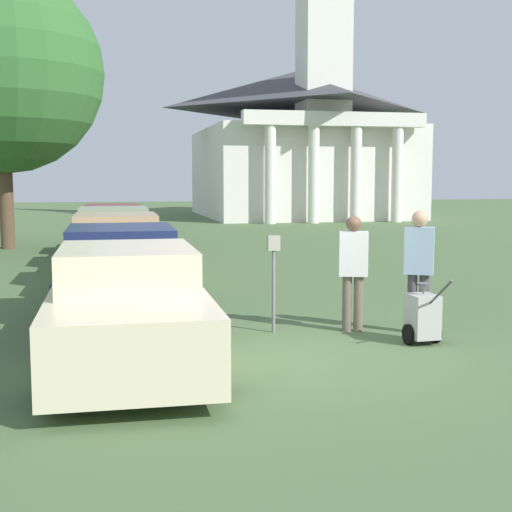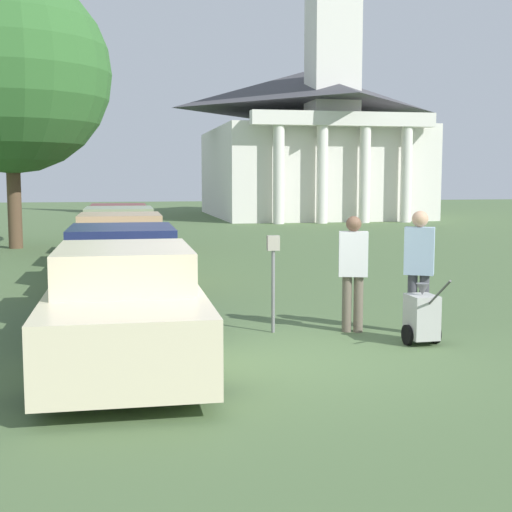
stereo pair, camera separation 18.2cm
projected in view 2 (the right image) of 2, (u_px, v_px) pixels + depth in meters
ground_plane at (310, 356)px, 9.11m from camera, size 120.00×120.00×0.00m
parked_car_cream at (125, 307)px, 8.81m from camera, size 1.97×4.92×1.45m
parked_car_navy at (122, 276)px, 11.61m from camera, size 2.04×5.01×1.50m
parked_car_tan at (120, 250)px, 15.44m from camera, size 2.12×4.66×1.51m
parked_car_sage at (119, 238)px, 18.67m from camera, size 2.11×5.26×1.51m
parked_car_maroon at (119, 230)px, 21.55m from camera, size 2.01×4.68×1.48m
parking_meter at (273, 266)px, 10.42m from camera, size 0.18×0.09×1.44m
person_worker at (353, 266)px, 10.47m from camera, size 0.47×0.33×1.72m
person_supervisor at (419, 264)px, 10.34m from camera, size 0.47×0.39×1.80m
equipment_cart at (422, 316)px, 9.74m from camera, size 0.48×0.99×1.00m
church at (310, 134)px, 41.59m from camera, size 11.33×13.64×20.50m
shade_tree at (10, 73)px, 22.44m from camera, size 6.34×6.34×8.74m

